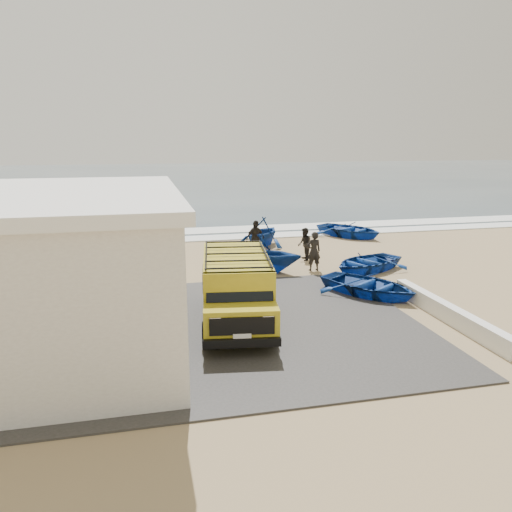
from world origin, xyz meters
TOP-DOWN VIEW (x-y plane):
  - ground at (0.00, 0.00)m, footprint 160.00×160.00m
  - slab at (-2.00, -2.00)m, footprint 12.00×10.00m
  - ocean at (0.00, 56.00)m, footprint 180.00×88.00m
  - surf_line at (0.00, 12.00)m, footprint 180.00×1.60m
  - surf_wash at (0.00, 14.50)m, footprint 180.00×2.20m
  - building at (-7.50, -2.00)m, footprint 8.40×9.40m
  - parapet at (5.00, -3.00)m, footprint 0.35×6.00m
  - van at (-1.55, -1.62)m, footprint 2.71×5.40m
  - boat_near_left at (3.72, 0.05)m, footprint 4.24×4.55m
  - boat_near_right at (5.18, 3.33)m, footprint 4.39×3.90m
  - boat_mid_left at (0.78, 4.09)m, footprint 4.17×4.03m
  - boat_far_left at (1.92, 9.32)m, footprint 3.89×3.93m
  - boat_far_right at (7.57, 10.72)m, footprint 4.61×4.97m
  - fisherman_front at (2.93, 3.88)m, footprint 0.65×0.45m
  - fisherman_middle at (3.15, 5.79)m, footprint 0.68×0.83m
  - fisherman_back at (1.07, 7.15)m, footprint 1.13×0.79m

SIDE VIEW (x-z plane):
  - ground at x=0.00m, z-range 0.00..0.00m
  - ocean at x=0.00m, z-range 0.00..0.01m
  - surf_wash at x=0.00m, z-range 0.00..0.04m
  - slab at x=-2.00m, z-range 0.00..0.05m
  - surf_line at x=0.00m, z-range 0.00..0.06m
  - parapet at x=5.00m, z-range 0.00..0.55m
  - boat_near_right at x=5.18m, z-range 0.00..0.75m
  - boat_near_left at x=3.72m, z-range 0.00..0.77m
  - boat_far_right at x=7.57m, z-range 0.00..0.84m
  - fisherman_middle at x=3.15m, z-range 0.00..1.55m
  - boat_far_left at x=1.92m, z-range 0.00..1.57m
  - boat_mid_left at x=0.78m, z-range 0.00..1.68m
  - fisherman_front at x=2.93m, z-range 0.00..1.73m
  - fisherman_back at x=1.07m, z-range 0.00..1.78m
  - van at x=-1.55m, z-range 0.08..2.30m
  - building at x=-7.50m, z-range 0.01..4.31m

